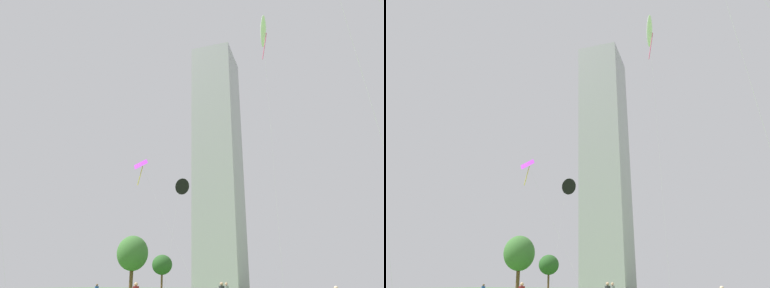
% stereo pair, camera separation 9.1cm
% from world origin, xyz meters
% --- Properties ---
extents(kite_flying_4, '(10.83, 2.21, 19.93)m').
position_xyz_m(kite_flying_4, '(-20.14, 25.76, 18.79)').
color(kite_flying_4, silver).
rests_on(kite_flying_4, ground).
extents(kite_flying_6, '(2.38, 4.75, 31.03)m').
position_xyz_m(kite_flying_6, '(2.87, 19.16, 30.11)').
color(kite_flying_6, silver).
rests_on(kite_flying_6, ground).
extents(kite_flying_7, '(3.38, 4.45, 17.91)m').
position_xyz_m(kite_flying_7, '(-16.83, 31.77, 16.40)').
color(kite_flying_7, silver).
rests_on(kite_flying_7, ground).
extents(park_tree_0, '(4.50, 4.50, 8.27)m').
position_xyz_m(park_tree_0, '(-21.35, 26.45, 5.77)').
color(park_tree_0, brown).
rests_on(park_tree_0, ground).
extents(park_tree_1, '(2.73, 2.73, 5.39)m').
position_xyz_m(park_tree_1, '(-16.07, 26.41, 4.06)').
color(park_tree_1, brown).
rests_on(park_tree_1, ground).
extents(distant_highrise_0, '(18.43, 21.25, 90.28)m').
position_xyz_m(distant_highrise_0, '(-42.68, 99.80, 45.14)').
color(distant_highrise_0, '#A8A8AD').
rests_on(distant_highrise_0, ground).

